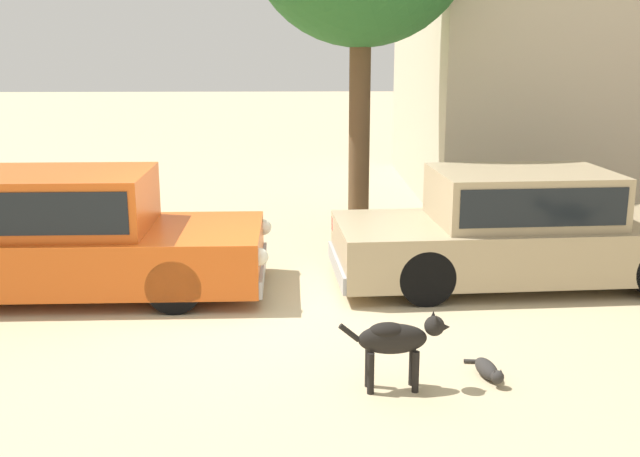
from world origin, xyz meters
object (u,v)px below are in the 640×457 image
(stray_dog_spotted, at_px, (397,339))
(stray_cat, at_px, (488,370))
(parked_sedan_second, at_px, (522,228))
(parked_sedan_nearest, at_px, (62,234))

(stray_dog_spotted, relative_size, stray_cat, 1.60)
(stray_dog_spotted, height_order, stray_cat, stray_dog_spotted)
(parked_sedan_second, height_order, stray_cat, parked_sedan_second)
(parked_sedan_nearest, bearing_deg, parked_sedan_second, 1.87)
(parked_sedan_nearest, bearing_deg, stray_cat, -30.35)
(stray_dog_spotted, distance_m, stray_cat, 0.94)
(parked_sedan_nearest, height_order, parked_sedan_second, parked_sedan_nearest)
(parked_sedan_nearest, distance_m, parked_sedan_second, 5.53)
(parked_sedan_second, relative_size, stray_dog_spotted, 5.02)
(parked_sedan_second, xyz_separation_m, stray_cat, (-1.09, -2.78, -0.61))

